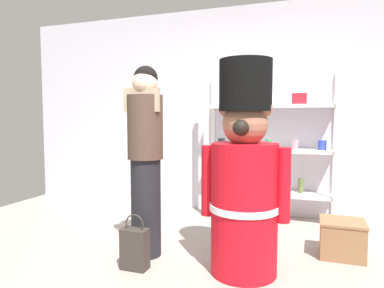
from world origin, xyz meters
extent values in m
cube|color=silver|center=(0.00, 2.20, 1.30)|extent=(6.40, 0.12, 2.60)
cube|color=white|center=(-0.44, 1.83, 0.86)|extent=(0.05, 0.05, 1.73)
cube|color=white|center=(1.04, 1.83, 0.86)|extent=(0.05, 0.05, 1.73)
cube|color=white|center=(-0.44, 2.13, 0.86)|extent=(0.05, 0.05, 1.73)
cube|color=white|center=(1.04, 2.13, 0.86)|extent=(0.05, 0.05, 1.73)
cube|color=white|center=(0.30, 1.98, 0.31)|extent=(1.48, 0.30, 0.04)
cube|color=white|center=(0.30, 1.98, 0.83)|extent=(1.48, 0.30, 0.04)
cube|color=white|center=(0.30, 1.98, 1.35)|extent=(1.48, 0.30, 0.04)
cylinder|color=black|center=(-0.29, 1.99, 0.90)|extent=(0.09, 0.09, 0.11)
cylinder|color=white|center=(0.00, 1.97, 0.90)|extent=(0.10, 0.10, 0.09)
cylinder|color=green|center=(0.30, 1.94, 0.90)|extent=(0.08, 0.08, 0.11)
cylinder|color=pink|center=(0.60, 1.96, 0.90)|extent=(0.07, 0.07, 0.11)
cylinder|color=blue|center=(0.89, 1.96, 0.90)|extent=(0.09, 0.09, 0.11)
cylinder|color=navy|center=(-0.07, 1.98, 0.43)|extent=(0.06, 0.06, 0.19)
cylinder|color=#596B33|center=(0.67, 2.00, 0.42)|extent=(0.06, 0.06, 0.17)
cube|color=gold|center=(-0.03, 1.98, 1.45)|extent=(0.15, 0.12, 0.17)
cube|color=#B21E2D|center=(0.63, 1.98, 1.43)|extent=(0.16, 0.13, 0.13)
cylinder|color=red|center=(0.30, 0.41, 0.51)|extent=(0.52, 0.52, 1.02)
cylinder|color=white|center=(0.30, 0.41, 0.52)|extent=(0.54, 0.54, 0.05)
sphere|color=#9C664F|center=(0.30, 0.41, 1.17)|extent=(0.35, 0.35, 0.35)
sphere|color=#9C664F|center=(0.16, 0.41, 1.28)|extent=(0.12, 0.12, 0.12)
sphere|color=#9C664F|center=(0.45, 0.41, 1.28)|extent=(0.12, 0.12, 0.12)
cylinder|color=black|center=(0.30, 0.41, 1.46)|extent=(0.40, 0.40, 0.39)
cylinder|color=red|center=(0.01, 0.41, 0.71)|extent=(0.11, 0.11, 0.56)
cylinder|color=red|center=(0.59, 0.41, 0.71)|extent=(0.11, 0.11, 0.56)
sphere|color=black|center=(0.30, 0.25, 1.14)|extent=(0.12, 0.12, 0.12)
cylinder|color=black|center=(-0.58, 0.47, 0.43)|extent=(0.26, 0.26, 0.86)
cylinder|color=#4C382D|center=(-0.58, 0.47, 1.13)|extent=(0.31, 0.31, 0.55)
sphere|color=beige|center=(-0.58, 0.47, 1.51)|extent=(0.22, 0.22, 0.22)
cube|color=tan|center=(-0.58, 0.41, 1.36)|extent=(0.32, 0.04, 0.20)
sphere|color=black|center=(-0.58, 0.49, 1.56)|extent=(0.21, 0.21, 0.21)
cube|color=#332D28|center=(-0.53, 0.18, 0.16)|extent=(0.21, 0.12, 0.33)
torus|color=#332D28|center=(-0.53, 0.18, 0.37)|extent=(0.16, 0.01, 0.16)
cube|color=olive|center=(1.06, 1.01, 0.15)|extent=(0.36, 0.34, 0.30)
cube|color=olive|center=(1.06, 1.01, 0.31)|extent=(0.38, 0.35, 0.02)
camera|label=1|loc=(0.80, -2.23, 1.22)|focal=32.56mm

